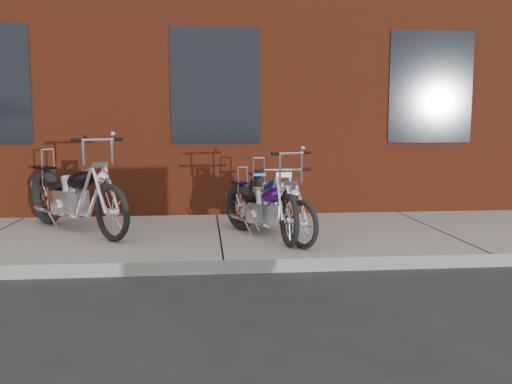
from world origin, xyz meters
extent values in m
plane|color=#303132|center=(0.00, 0.00, 0.00)|extent=(120.00, 120.00, 0.00)
cube|color=gray|center=(0.00, 1.50, 0.07)|extent=(22.00, 3.00, 0.15)
cube|color=maroon|center=(0.00, 8.00, 4.00)|extent=(22.00, 10.00, 8.00)
torus|color=black|center=(0.35, 1.58, 0.47)|extent=(0.40, 0.62, 0.64)
torus|color=black|center=(0.99, 0.35, 0.44)|extent=(0.32, 0.54, 0.58)
cube|color=#ACACAC|center=(0.61, 1.08, 0.46)|extent=(0.38, 0.43, 0.27)
ellipsoid|color=#4D0F7C|center=(0.73, 0.86, 0.72)|extent=(0.43, 0.54, 0.27)
cube|color=black|center=(0.51, 1.28, 0.64)|extent=(0.30, 0.32, 0.05)
cylinder|color=white|center=(0.94, 0.44, 0.67)|extent=(0.15, 0.24, 0.48)
cylinder|color=white|center=(0.89, 0.54, 1.26)|extent=(0.44, 0.25, 0.03)
cylinder|color=white|center=(0.38, 1.52, 0.81)|extent=(0.03, 0.03, 0.43)
cylinder|color=white|center=(0.62, 1.30, 0.34)|extent=(0.40, 0.73, 0.04)
torus|color=black|center=(0.59, 1.97, 0.51)|extent=(0.24, 0.72, 0.71)
torus|color=black|center=(0.81, 0.43, 0.47)|extent=(0.16, 0.65, 0.64)
cube|color=#ACACAC|center=(0.68, 1.34, 0.50)|extent=(0.33, 0.43, 0.30)
ellipsoid|color=#0A3EAF|center=(0.72, 1.07, 0.78)|extent=(0.33, 0.58, 0.30)
cube|color=tan|center=(0.65, 1.60, 0.69)|extent=(0.27, 0.31, 0.06)
cylinder|color=white|center=(0.80, 0.55, 0.73)|extent=(0.08, 0.29, 0.53)
cylinder|color=white|center=(0.78, 0.68, 1.05)|extent=(0.54, 0.11, 0.03)
cylinder|color=white|center=(0.60, 1.89, 0.88)|extent=(0.02, 0.02, 0.47)
cylinder|color=white|center=(0.77, 1.57, 0.37)|extent=(0.17, 0.89, 0.05)
torus|color=black|center=(-2.36, 2.28, 0.55)|extent=(0.64, 0.71, 0.80)
torus|color=black|center=(-1.22, 0.96, 0.51)|extent=(0.53, 0.60, 0.72)
cube|color=#ACACAC|center=(-1.90, 1.74, 0.54)|extent=(0.53, 0.54, 0.33)
ellipsoid|color=black|center=(-1.69, 1.51, 0.86)|extent=(0.62, 0.65, 0.34)
cube|color=black|center=(-2.09, 1.96, 0.76)|extent=(0.41, 0.41, 0.07)
cylinder|color=white|center=(-1.31, 1.07, 0.80)|extent=(0.24, 0.27, 0.60)
cylinder|color=white|center=(-1.40, 1.17, 1.41)|extent=(0.48, 0.43, 0.03)
cylinder|color=white|center=(-2.30, 2.21, 0.97)|extent=(0.03, 0.03, 0.53)
cylinder|color=white|center=(-1.96, 2.01, 0.39)|extent=(0.70, 0.79, 0.05)
camera|label=1|loc=(-0.20, -5.63, 1.57)|focal=38.00mm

